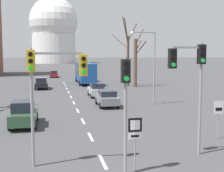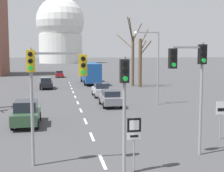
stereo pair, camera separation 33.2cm
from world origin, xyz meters
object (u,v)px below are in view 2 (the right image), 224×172
traffic_signal_centre_tall (124,93)px  route_sign_post (134,135)px  sedan_near_left (26,113)px  city_bus (90,72)px  sedan_far_left (110,98)px  traffic_signal_near_right (192,70)px  speed_limit_sign (221,113)px  sedan_near_right (46,83)px  street_lamp_right (153,59)px  sedan_mid_centre (60,74)px  sedan_far_right (101,90)px  traffic_signal_near_left (49,76)px

traffic_signal_centre_tall → route_sign_post: (0.48, 0.25, -1.82)m
route_sign_post → sedan_near_left: 11.20m
route_sign_post → city_bus: 39.93m
sedan_far_left → route_sign_post: bearing=-96.2°
route_sign_post → sedan_far_left: (1.82, 16.64, -0.82)m
sedan_near_left → traffic_signal_near_right: bearing=-43.4°
speed_limit_sign → sedan_near_right: (-11.04, 29.10, -0.71)m
speed_limit_sign → street_lamp_right: 13.17m
speed_limit_sign → sedan_far_left: (-4.45, 12.57, -0.75)m
sedan_near_left → city_bus: 31.05m
traffic_signal_centre_tall → sedan_mid_centre: traffic_signal_centre_tall is taller
sedan_near_left → sedan_far_right: sedan_near_left is taller
traffic_signal_near_left → route_sign_post: size_ratio=2.23×
traffic_signal_near_right → sedan_far_left: traffic_signal_near_right is taller
traffic_signal_centre_tall → route_sign_post: size_ratio=2.07×
route_sign_post → traffic_signal_near_left: bearing=157.8°
sedan_near_right → sedan_far_right: size_ratio=1.03×
traffic_signal_near_right → city_bus: 38.33m
sedan_far_left → speed_limit_sign: bearing=-70.5°
traffic_signal_near_left → city_bus: size_ratio=0.49×
sedan_near_left → sedan_mid_centre: sedan_near_left is taller
route_sign_post → city_bus: (2.31, 39.86, 0.43)m
street_lamp_right → city_bus: (-3.80, 22.96, -2.50)m
traffic_signal_near_right → street_lamp_right: street_lamp_right is taller
traffic_signal_centre_tall → sedan_mid_centre: size_ratio=1.24×
traffic_signal_near_left → sedan_far_left: traffic_signal_near_left is taller
traffic_signal_near_left → sedan_near_left: bearing=102.5°
route_sign_post → sedan_near_left: (-5.38, 9.80, -0.74)m
traffic_signal_near_left → sedan_far_left: 16.44m
route_sign_post → sedan_mid_centre: size_ratio=0.60×
speed_limit_sign → sedan_far_right: bearing=102.7°
traffic_signal_near_left → sedan_far_right: traffic_signal_near_left is taller
traffic_signal_near_right → sedan_far_left: size_ratio=1.33×
route_sign_post → sedan_near_right: route_sign_post is taller
traffic_signal_near_left → sedan_far_right: bearing=76.3°
sedan_near_right → sedan_far_right: bearing=-55.4°
traffic_signal_centre_tall → city_bus: bearing=86.0°
speed_limit_sign → sedan_far_left: bearing=109.5°
traffic_signal_near_right → sedan_near_right: size_ratio=1.25×
traffic_signal_near_right → sedan_far_left: bearing=95.6°
traffic_signal_near_right → sedan_near_right: traffic_signal_near_right is taller
street_lamp_right → traffic_signal_near_right: bearing=-100.4°
traffic_signal_near_left → traffic_signal_near_right: 6.82m
route_sign_post → street_lamp_right: 18.21m
sedan_near_left → city_bus: size_ratio=0.41×
sedan_far_left → city_bus: size_ratio=0.39×
route_sign_post → street_lamp_right: (6.11, 16.90, 2.93)m
sedan_near_right → sedan_near_left: bearing=-91.5°
sedan_far_right → street_lamp_right: bearing=-57.6°
traffic_signal_near_left → sedan_near_left: (-1.85, 8.36, -3.16)m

